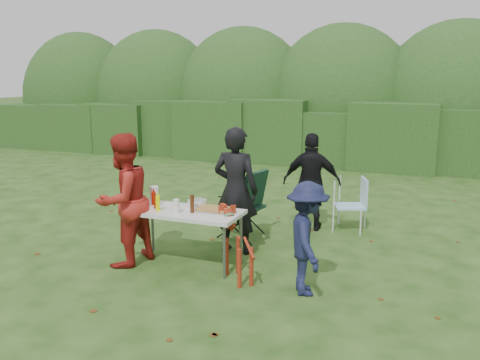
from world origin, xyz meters
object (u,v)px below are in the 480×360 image
(folding_table, at_px, (185,214))
(camping_chair, at_px, (241,203))
(person_black_puffy, at_px, (312,182))
(dog, at_px, (239,248))
(ketchup_bottle, at_px, (154,200))
(lawn_chair, at_px, (350,204))
(child, at_px, (307,238))
(person_cook, at_px, (236,190))
(beer_bottle, at_px, (192,204))
(person_red_jacket, at_px, (124,200))
(paper_towel_roll, at_px, (154,196))
(mustard_bottle, at_px, (158,203))

(folding_table, relative_size, camping_chair, 1.39)
(person_black_puffy, bearing_deg, dog, 75.09)
(ketchup_bottle, bearing_deg, lawn_chair, 46.90)
(folding_table, xyz_separation_m, dog, (0.86, -0.26, -0.27))
(person_black_puffy, bearing_deg, child, 95.43)
(person_cook, relative_size, ketchup_bottle, 8.19)
(person_cook, relative_size, beer_bottle, 7.50)
(folding_table, distance_m, camping_chair, 1.39)
(dog, xyz_separation_m, beer_bottle, (-0.73, 0.20, 0.44))
(folding_table, xyz_separation_m, person_black_puffy, (1.19, 2.11, 0.11))
(person_red_jacket, bearing_deg, paper_towel_roll, 163.03)
(paper_towel_roll, bearing_deg, folding_table, -11.42)
(person_cook, distance_m, mustard_bottle, 1.14)
(folding_table, distance_m, paper_towel_roll, 0.57)
(person_black_puffy, height_order, lawn_chair, person_black_puffy)
(child, bearing_deg, person_black_puffy, -11.07)
(child, distance_m, ketchup_bottle, 2.19)
(camping_chair, height_order, mustard_bottle, camping_chair)
(mustard_bottle, distance_m, beer_bottle, 0.47)
(person_red_jacket, distance_m, ketchup_bottle, 0.40)
(dog, bearing_deg, camping_chair, -22.59)
(folding_table, distance_m, lawn_chair, 2.94)
(folding_table, relative_size, paper_towel_roll, 5.77)
(folding_table, bearing_deg, ketchup_bottle, -173.25)
(child, height_order, ketchup_bottle, child)
(person_black_puffy, xyz_separation_m, camping_chair, (-0.93, -0.76, -0.25))
(folding_table, relative_size, person_black_puffy, 0.95)
(child, bearing_deg, folding_table, 56.12)
(child, height_order, dog, child)
(person_cook, xyz_separation_m, ketchup_bottle, (-0.88, -0.74, -0.05))
(child, bearing_deg, person_red_jacket, 65.92)
(paper_towel_roll, bearing_deg, person_red_jacket, -119.16)
(folding_table, distance_m, person_red_jacket, 0.83)
(person_black_puffy, relative_size, child, 1.20)
(lawn_chair, xyz_separation_m, ketchup_bottle, (-2.22, -2.37, 0.42))
(folding_table, bearing_deg, child, -10.31)
(folding_table, xyz_separation_m, camping_chair, (0.26, 1.36, -0.15))
(child, xyz_separation_m, mustard_bottle, (-2.05, 0.17, 0.18))
(person_red_jacket, xyz_separation_m, lawn_chair, (2.54, 2.61, -0.44))
(dog, distance_m, beer_bottle, 0.88)
(mustard_bottle, bearing_deg, ketchup_bottle, 140.62)
(camping_chair, bearing_deg, person_cook, 118.13)
(folding_table, height_order, ketchup_bottle, ketchup_bottle)
(person_black_puffy, bearing_deg, lawn_chair, -167.71)
(mustard_bottle, height_order, ketchup_bottle, ketchup_bottle)
(beer_bottle, bearing_deg, folding_table, 155.93)
(person_cook, relative_size, person_red_jacket, 1.02)
(folding_table, relative_size, mustard_bottle, 7.50)
(person_cook, relative_size, person_black_puffy, 1.13)
(dog, bearing_deg, folding_table, 30.23)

